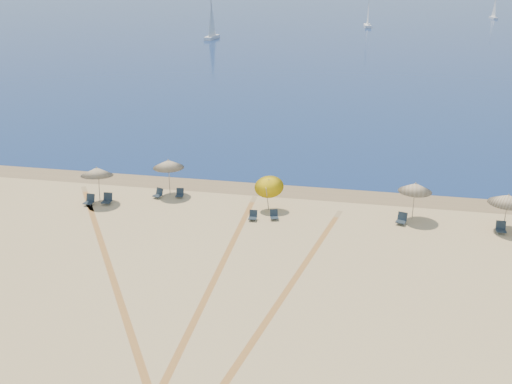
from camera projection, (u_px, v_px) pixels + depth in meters
ocean at (358, 5)px, 225.90m from camera, size 500.00×500.00×0.00m
wet_sand at (267, 189)px, 42.47m from camera, size 500.00×500.00×0.00m
umbrella_1 at (97, 172)px, 39.31m from camera, size 2.17×2.22×2.62m
umbrella_2 at (168, 164)px, 40.60m from camera, size 2.18×2.18×2.64m
umbrella_3 at (269, 184)px, 38.16m from camera, size 1.93×2.05×2.58m
umbrella_4 at (415, 187)px, 36.66m from camera, size 2.11×2.11×2.53m
umbrella_5 at (508, 199)px, 35.23m from camera, size 2.32×2.32×2.38m
chair_2 at (90, 200)px, 39.60m from camera, size 0.65×0.75×0.72m
chair_3 at (107, 199)px, 39.75m from camera, size 0.64×0.74×0.74m
chair_4 at (158, 194)px, 40.82m from camera, size 0.72×0.78×0.65m
chair_5 at (180, 193)px, 40.88m from camera, size 0.58×0.66×0.62m
chair_6 at (253, 216)px, 37.28m from camera, size 0.53×0.62×0.61m
chair_7 at (274, 215)px, 37.38m from camera, size 0.65×0.71×0.61m
chair_8 at (402, 219)px, 36.72m from camera, size 0.76×0.83×0.71m
chair_9 at (501, 228)px, 35.50m from camera, size 0.59×0.69×0.70m
sailboat_0 at (368, 16)px, 147.45m from camera, size 2.10×6.12×8.94m
sailboat_1 at (212, 26)px, 124.63m from camera, size 1.97×6.24×9.17m
sailboat_2 at (494, 11)px, 170.25m from camera, size 1.78×4.88×7.11m
tire_tracks at (188, 305)px, 28.08m from camera, size 44.45×39.61×0.00m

